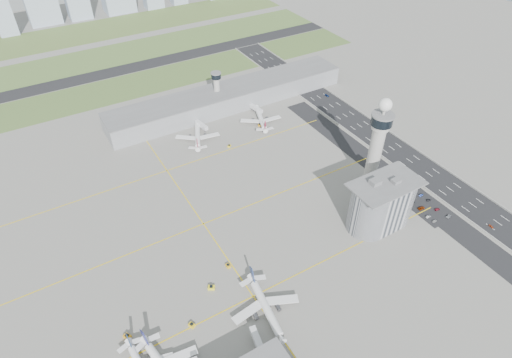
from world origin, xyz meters
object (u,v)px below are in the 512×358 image
jet_bridge_far_0 (197,123)px  tug_3 (228,266)px  airplane_far_b (261,116)px  car_hw_4 (276,71)px  control_tower (378,141)px  car_hw_2 (327,95)px  airplane_near_c (266,305)px  car_hw_1 (382,139)px  tug_4 (229,146)px  car_lot_4 (402,194)px  car_lot_1 (428,217)px  jet_bridge_far_1 (251,107)px  tug_0 (127,336)px  car_lot_3 (412,202)px  car_lot_2 (421,208)px  car_lot_7 (437,209)px  tug_2 (211,287)px  jet_bridge_near_2 (263,356)px  tug_5 (260,125)px  car_lot_0 (435,221)px  car_hw_0 (491,226)px  admin_building (381,203)px  car_lot_10 (413,191)px  car_lot_9 (421,195)px  car_lot_11 (401,182)px  car_lot_6 (449,216)px  tug_1 (192,325)px  car_lot_8 (429,200)px  car_lot_5 (393,189)px  airplane_far_a (197,132)px

jet_bridge_far_0 → tug_3: size_ratio=4.61×
airplane_far_b → car_hw_4: bearing=-20.7°
control_tower → car_hw_2: (50.24, 109.97, -34.41)m
airplane_near_c → car_hw_1: (155.05, 82.73, -5.27)m
tug_4 → car_hw_2: bearing=61.2°
car_lot_4 → tug_3: bearing=97.5°
car_lot_1 → tug_4: bearing=26.8°
jet_bridge_far_1 → car_hw_4: 75.67m
jet_bridge_far_0 → car_hw_2: 121.08m
tug_0 → car_hw_1: (218.80, 61.14, -0.40)m
car_lot_3 → car_hw_1: size_ratio=1.04×
car_lot_1 → car_lot_3: size_ratio=0.95×
car_lot_2 → car_lot_7: bearing=-122.7°
airplane_near_c → tug_2: airplane_near_c is taller
jet_bridge_near_2 → tug_0: bearing=60.1°
tug_5 → car_lot_0: (36.72, -146.30, -0.29)m
car_hw_0 → tug_4: bearing=123.6°
car_lot_2 → car_hw_4: (25.18, 209.32, -0.05)m
airplane_far_b → car_hw_0: bearing=-141.3°
tug_4 → jet_bridge_far_0: bearing=152.0°
airplane_near_c → tug_3: 35.12m
airplane_near_c → car_lot_7: 131.15m
admin_building → tug_3: 96.53m
jet_bridge_far_0 → car_lot_10: size_ratio=2.99×
car_lot_3 → car_lot_9: 10.42m
tug_0 → car_lot_1: bearing=-35.8°
car_lot_4 → car_lot_11: car_lot_4 is taller
tug_4 → car_hw_2: (111.16, 24.56, -0.18)m
jet_bridge_far_1 → car_lot_0: 174.56m
jet_bridge_far_0 → car_lot_6: (91.08, -173.34, -2.29)m
tug_1 → tug_2: 23.01m
car_lot_3 → car_lot_11: bearing=-18.4°
car_lot_9 → car_hw_1: car_hw_1 is taller
tug_2 → car_lot_11: size_ratio=0.79×
admin_building → car_lot_1: admin_building is taller
tug_1 → car_hw_4: 279.41m
car_lot_9 → jet_bridge_far_1: bearing=7.9°
car_lot_10 → car_lot_8: bearing=-167.6°
airplane_far_b → car_lot_5: 121.08m
car_lot_6 → airplane_far_a: bearing=22.5°
airplane_near_c → car_lot_11: size_ratio=9.34×
airplane_far_b → car_lot_7: size_ratio=10.48×
admin_building → car_hw_2: size_ratio=9.26×
jet_bridge_far_0 → tug_5: (43.65, -25.59, -2.01)m
car_lot_1 → car_lot_3: 14.58m
control_tower → tug_1: (-146.00, -37.47, -34.13)m
jet_bridge_far_0 → tug_2: jet_bridge_far_0 is taller
tug_2 → car_lot_5: 138.72m
jet_bridge_far_1 → airplane_far_b: bearing=-17.0°
control_tower → car_lot_2: bearing=-71.5°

